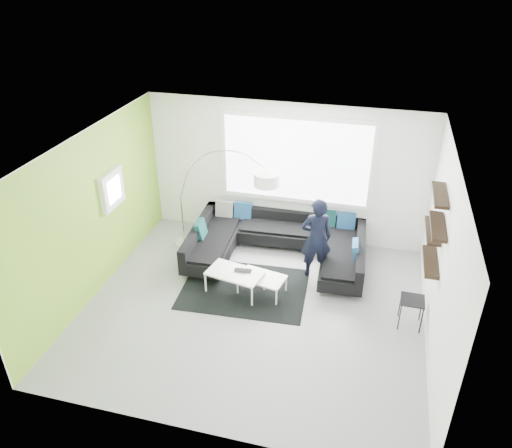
{
  "coord_description": "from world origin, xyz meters",
  "views": [
    {
      "loc": [
        1.68,
        -6.33,
        5.33
      ],
      "look_at": [
        -0.19,
        0.9,
        1.1
      ],
      "focal_mm": 35.0,
      "sensor_mm": 36.0,
      "label": 1
    }
  ],
  "objects": [
    {
      "name": "ground",
      "position": [
        0.0,
        0.0,
        0.0
      ],
      "size": [
        5.5,
        5.5,
        0.0
      ],
      "primitive_type": "plane",
      "color": "gray",
      "rests_on": "ground"
    },
    {
      "name": "room_shell",
      "position": [
        0.04,
        0.21,
        1.81
      ],
      "size": [
        5.54,
        5.04,
        2.82
      ],
      "color": "white",
      "rests_on": "ground"
    },
    {
      "name": "sectional_sofa",
      "position": [
        0.06,
        1.52,
        0.31
      ],
      "size": [
        3.35,
        2.18,
        0.7
      ],
      "rotation": [
        0.0,
        0.0,
        0.05
      ],
      "color": "black",
      "rests_on": "ground"
    },
    {
      "name": "rug",
      "position": [
        -0.29,
        0.48,
        0.01
      ],
      "size": [
        2.26,
        1.7,
        0.01
      ],
      "primitive_type": "cube",
      "rotation": [
        0.0,
        0.0,
        0.06
      ],
      "color": "black",
      "rests_on": "ground"
    },
    {
      "name": "coffee_table",
      "position": [
        -0.2,
        0.42,
        0.2
      ],
      "size": [
        1.33,
        0.93,
        0.4
      ],
      "primitive_type": "cube",
      "rotation": [
        0.0,
        0.0,
        -0.2
      ],
      "color": "white",
      "rests_on": "ground"
    },
    {
      "name": "arc_lamp",
      "position": [
        -1.88,
        1.64,
        1.07
      ],
      "size": [
        2.09,
        0.98,
        2.14
      ],
      "primitive_type": null,
      "rotation": [
        0.0,
        0.0,
        -0.14
      ],
      "color": "silver",
      "rests_on": "ground"
    },
    {
      "name": "side_table",
      "position": [
        2.5,
        0.23,
        0.25
      ],
      "size": [
        0.37,
        0.37,
        0.5
      ],
      "primitive_type": "cube",
      "rotation": [
        0.0,
        0.0,
        -0.02
      ],
      "color": "black",
      "rests_on": "ground"
    },
    {
      "name": "person",
      "position": [
        0.83,
        1.24,
        0.77
      ],
      "size": [
        0.79,
        0.72,
        1.54
      ],
      "primitive_type": "imported",
      "rotation": [
        0.0,
        0.0,
        3.48
      ],
      "color": "black",
      "rests_on": "ground"
    },
    {
      "name": "laptop",
      "position": [
        -0.3,
        0.41,
        0.41
      ],
      "size": [
        0.34,
        0.25,
        0.02
      ],
      "primitive_type": "imported",
      "rotation": [
        0.0,
        0.0,
        0.1
      ],
      "color": "black",
      "rests_on": "coffee_table"
    }
  ]
}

